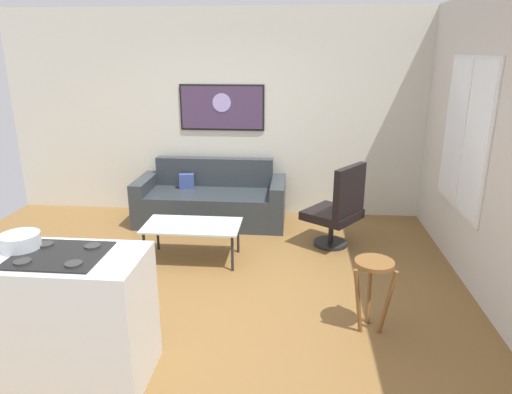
% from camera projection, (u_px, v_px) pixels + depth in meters
% --- Properties ---
extents(ground, '(6.40, 6.40, 0.04)m').
position_uv_depth(ground, '(202.00, 294.00, 4.50)').
color(ground, brown).
extents(back_wall, '(6.40, 0.05, 2.80)m').
position_uv_depth(back_wall, '(234.00, 115.00, 6.37)').
color(back_wall, beige).
rests_on(back_wall, ground).
extents(right_wall, '(0.05, 6.40, 2.80)m').
position_uv_depth(right_wall, '(492.00, 149.00, 4.13)').
color(right_wall, beige).
rests_on(right_wall, ground).
extents(couch, '(1.99, 0.83, 0.83)m').
position_uv_depth(couch, '(211.00, 202.00, 6.27)').
color(couch, '#2B3236').
rests_on(couch, ground).
extents(coffee_table, '(1.06, 0.57, 0.42)m').
position_uv_depth(coffee_table, '(192.00, 227.00, 5.08)').
color(coffee_table, silver).
rests_on(coffee_table, ground).
extents(armchair, '(0.79, 0.79, 1.01)m').
position_uv_depth(armchair, '(339.00, 208.00, 5.38)').
color(armchair, black).
rests_on(armchair, ground).
extents(bar_stool, '(0.37, 0.36, 0.63)m').
position_uv_depth(bar_stool, '(373.00, 277.00, 3.75)').
color(bar_stool, brown).
rests_on(bar_stool, ground).
extents(kitchen_counter, '(1.74, 0.61, 0.96)m').
position_uv_depth(kitchen_counter, '(25.00, 315.00, 3.24)').
color(kitchen_counter, silver).
rests_on(kitchen_counter, ground).
extents(mixing_bowl, '(0.27, 0.27, 0.11)m').
position_uv_depth(mixing_bowl, '(20.00, 242.00, 3.15)').
color(mixing_bowl, silver).
rests_on(mixing_bowl, kitchen_counter).
extents(wall_painting, '(1.17, 0.03, 0.62)m').
position_uv_depth(wall_painting, '(222.00, 108.00, 6.31)').
color(wall_painting, black).
extents(window, '(0.03, 1.29, 1.57)m').
position_uv_depth(window, '(465.00, 135.00, 4.69)').
color(window, silver).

